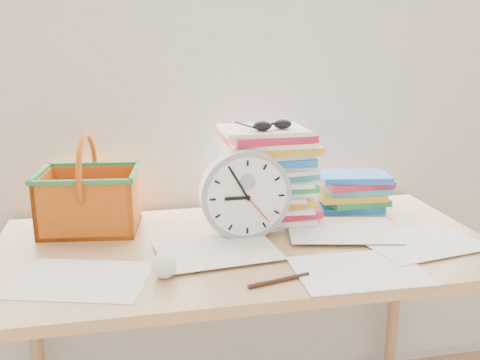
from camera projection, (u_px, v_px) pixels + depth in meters
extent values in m
cube|color=silver|center=(220.00, 27.00, 1.74)|extent=(4.00, 0.04, 2.70)
cube|color=silver|center=(221.00, 43.00, 1.74)|extent=(2.40, 0.01, 2.50)
cube|color=#AE8351|center=(245.00, 248.00, 1.53)|extent=(1.40, 0.70, 0.03)
cylinder|color=#AE8351|center=(36.00, 334.00, 1.78)|extent=(0.04, 0.04, 0.72)
cylinder|color=#AE8351|center=(395.00, 297.00, 2.04)|extent=(0.04, 0.04, 0.72)
cylinder|color=#92969F|center=(245.00, 194.00, 1.54)|extent=(0.26, 0.05, 0.26)
sphere|color=white|center=(164.00, 265.00, 1.30)|extent=(0.06, 0.06, 0.06)
cylinder|color=black|center=(279.00, 280.00, 1.28)|extent=(0.16, 0.05, 0.01)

